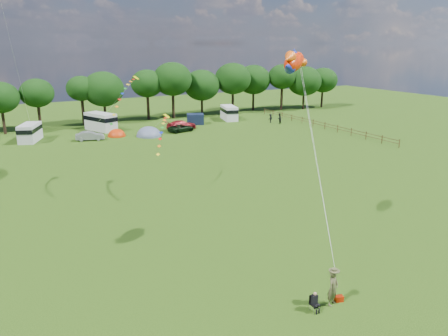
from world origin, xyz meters
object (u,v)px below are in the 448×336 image
campervan_b (30,132)px  campervan_c (101,121)px  fish_kite (293,62)px  walker_b (270,118)px  camp_chair (314,299)px  walker_a (279,118)px  car_c (182,125)px  car_d (181,128)px  car_b (90,136)px  tent_orange (117,136)px  tent_greyblue (149,136)px  campervan_d (229,112)px  kite_flyer (333,288)px

campervan_b → campervan_c: 11.35m
fish_kite → walker_b: fish_kite is taller
camp_chair → walker_a: 55.82m
car_c → car_d: size_ratio=1.12×
walker_a → car_b: bearing=-28.8°
walker_a → car_c: bearing=-36.0°
tent_orange → fish_kite: size_ratio=0.97×
car_b → car_d: 14.12m
tent_orange → camp_chair: 49.55m
car_c → camp_chair: size_ratio=4.43×
walker_b → car_c: bearing=-26.6°
car_c → tent_greyblue: size_ratio=1.17×
campervan_b → campervan_c: (10.81, 3.43, 0.17)m
car_b → car_c: size_ratio=0.76×
car_b → campervan_c: 7.61m
tent_orange → walker_b: bearing=-2.7°
campervan_d → tent_orange: (-22.12, -4.97, -1.34)m
tent_orange → tent_greyblue: (4.34, -2.20, -0.00)m
tent_orange → fish_kite: (0.83, -42.23, 12.39)m
campervan_c → walker_a: size_ratio=3.39×
car_d → tent_orange: car_d is taller
campervan_b → tent_orange: size_ratio=1.85×
car_d → campervan_c: 13.13m
car_b → car_c: car_c is taller
campervan_c → tent_orange: size_ratio=2.08×
tent_greyblue → walker_b: walker_b is taller
car_c → walker_a: walker_a is taller
walker_a → campervan_b: bearing=-33.2°
car_b → fish_kite: fish_kite is taller
car_d → walker_b: (17.07, 0.15, 0.19)m
campervan_b → walker_b: 39.01m
car_d → camp_chair: 49.63m
campervan_c → fish_kite: bearing=159.2°
walker_a → walker_b: 1.69m
fish_kite → tent_orange: bearing=54.4°
car_c → camp_chair: bearing=156.5°
kite_flyer → camp_chair: bearing=156.9°
tent_greyblue → kite_flyer: kite_flyer is taller
car_c → campervan_d: campervan_d is taller
tent_greyblue → walker_b: bearing=2.3°
campervan_c → tent_orange: 6.00m
campervan_d → tent_orange: bearing=117.1°
tent_orange → kite_flyer: (-1.36, -49.51, 0.98)m
campervan_b → walker_a: (39.74, -5.01, -0.42)m
kite_flyer → camp_chair: size_ratio=1.82×
walker_b → tent_greyblue: bearing=-18.7°
camp_chair → walker_b: 56.54m
tent_greyblue → camp_chair: size_ratio=3.80×
campervan_d → walker_b: size_ratio=3.52×
tent_orange → car_d: bearing=-8.3°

